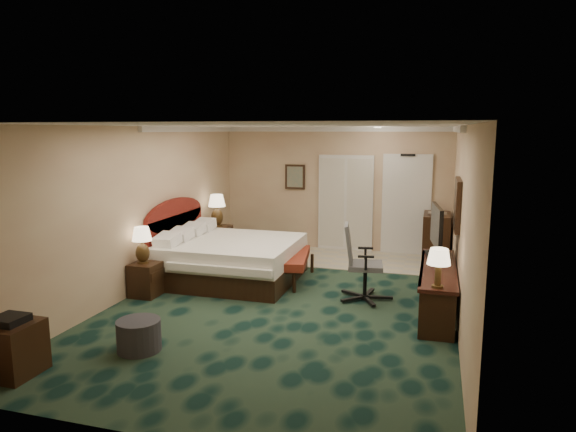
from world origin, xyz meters
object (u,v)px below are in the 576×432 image
(bed, at_px, (232,260))
(lamp_near, at_px, (142,245))
(lamp_far, at_px, (217,210))
(desk_chair, at_px, (365,262))
(tv, at_px, (436,231))
(minibar, at_px, (436,238))
(nightstand_near, at_px, (146,279))
(bed_bench, at_px, (293,267))
(nightstand_far, at_px, (216,242))
(side_table, at_px, (12,349))
(ottoman, at_px, (139,335))
(desk, at_px, (437,289))

(bed, bearing_deg, lamp_near, -129.79)
(lamp_far, height_order, desk_chair, lamp_far)
(tv, xyz_separation_m, minibar, (0.01, 2.30, -0.58))
(lamp_far, distance_m, desk_chair, 3.89)
(lamp_near, bearing_deg, tv, 15.41)
(bed, xyz_separation_m, lamp_near, (-1.02, -1.23, 0.47))
(nightstand_near, xyz_separation_m, lamp_near, (-0.04, -0.01, 0.56))
(bed, height_order, bed_bench, bed)
(nightstand_far, relative_size, desk_chair, 0.54)
(nightstand_near, xyz_separation_m, nightstand_far, (0.05, 2.64, 0.06))
(bed_bench, relative_size, side_table, 2.48)
(nightstand_far, height_order, side_table, nightstand_far)
(lamp_near, xyz_separation_m, ottoman, (1.08, -1.86, -0.64))
(nightstand_near, bearing_deg, side_table, -88.66)
(bed_bench, bearing_deg, nightstand_far, 139.13)
(bed, relative_size, minibar, 2.28)
(bed, xyz_separation_m, bed_bench, (1.06, 0.21, -0.11))
(lamp_far, distance_m, minibar, 4.51)
(desk_chair, bearing_deg, tv, 15.11)
(bed_bench, relative_size, ottoman, 2.74)
(bed, distance_m, desk, 3.57)
(desk_chair, distance_m, minibar, 2.95)
(bed, bearing_deg, desk_chair, -10.45)
(side_table, bearing_deg, desk_chair, 46.93)
(tv, bearing_deg, desk_chair, -163.62)
(bed, bearing_deg, desk, -11.03)
(side_table, relative_size, desk_chair, 0.49)
(nightstand_near, bearing_deg, tv, 15.37)
(lamp_far, bearing_deg, tv, -18.54)
(bed, height_order, desk, bed)
(lamp_near, height_order, ottoman, lamp_near)
(side_table, xyz_separation_m, minibar, (4.39, 6.33, 0.20))
(ottoman, relative_size, tv, 0.52)
(desk, height_order, desk_chair, desk_chair)
(side_table, bearing_deg, lamp_near, 92.10)
(ottoman, xyz_separation_m, minibar, (3.41, 5.40, 0.30))
(desk, distance_m, minibar, 3.00)
(ottoman, height_order, minibar, minibar)
(tv, bearing_deg, nightstand_near, -171.77)
(nightstand_near, relative_size, lamp_far, 0.81)
(side_table, height_order, tv, tv)
(nightstand_near, bearing_deg, bed_bench, 34.93)
(lamp_near, relative_size, desk_chair, 0.49)
(nightstand_near, relative_size, minibar, 0.55)
(bed_bench, bearing_deg, lamp_far, 137.87)
(nightstand_far, bearing_deg, bed_bench, -31.16)
(tv, bearing_deg, ottoman, -144.80)
(lamp_near, bearing_deg, minibar, 38.23)
(side_table, bearing_deg, nightstand_far, 90.21)
(desk, bearing_deg, minibar, 90.73)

